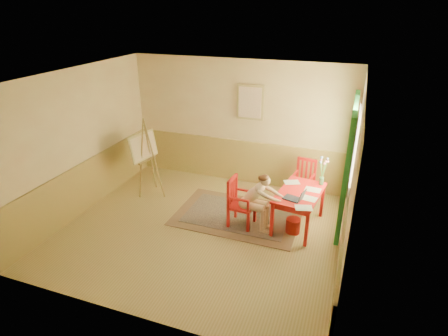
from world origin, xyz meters
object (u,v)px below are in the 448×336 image
at_px(table, 300,196).
at_px(laptop, 295,198).
at_px(chair_back, 304,181).
at_px(chair_left, 239,202).
at_px(figure, 256,199).
at_px(easel, 145,150).

bearing_deg(table, laptop, -95.06).
relative_size(chair_back, laptop, 2.32).
xyz_separation_m(chair_left, chair_back, (0.98, 1.31, -0.01)).
xyz_separation_m(table, figure, (-0.72, -0.34, -0.01)).
height_order(table, laptop, laptop).
xyz_separation_m(chair_back, easel, (-3.27, -0.74, 0.54)).
relative_size(table, easel, 0.75).
distance_m(chair_back, figure, 1.49).
bearing_deg(table, chair_left, -163.03).
xyz_separation_m(chair_left, easel, (-2.29, 0.57, 0.53)).
height_order(figure, easel, easel).
bearing_deg(chair_back, easel, -167.24).
xyz_separation_m(chair_back, laptop, (0.04, -1.31, 0.30)).
height_order(chair_back, figure, figure).
relative_size(laptop, easel, 0.24).
height_order(table, chair_left, chair_left).
bearing_deg(figure, laptop, 1.41).
bearing_deg(chair_back, figure, -116.13).
relative_size(chair_back, easel, 0.55).
xyz_separation_m(chair_left, figure, (0.33, -0.02, 0.14)).
relative_size(table, figure, 1.14).
bearing_deg(chair_back, chair_left, -126.76).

